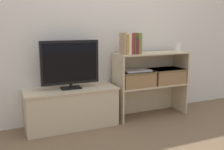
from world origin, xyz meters
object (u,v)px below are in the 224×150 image
storage_basket_left (136,78)px  book_ivory (128,44)px  baby_monitor (178,47)px  tv (70,63)px  book_mustard (125,44)px  storage_basket_right (166,75)px  book_olive (137,43)px  book_forest (133,45)px  tv_stand (72,108)px  laptop (136,70)px  book_crimson (130,44)px  book_tan (123,44)px  book_maroon (135,46)px

storage_basket_left → book_ivory: bearing=-160.9°
book_ivory → baby_monitor: (0.77, 0.06, -0.07)m
tv → storage_basket_left: tv is taller
book_mustard → storage_basket_right: size_ratio=0.53×
baby_monitor → storage_basket_right: size_ratio=0.32×
tv → book_olive: (0.80, -0.08, 0.20)m
book_olive → baby_monitor: bearing=5.5°
book_olive → book_forest: bearing=180.0°
tv → baby_monitor: tv is taller
tv_stand → laptop: 0.90m
book_ivory → storage_basket_right: size_ratio=0.57×
book_crimson → storage_basket_left: 0.44m
tv_stand → book_tan: 0.94m
baby_monitor → book_crimson: bearing=-175.2°
book_forest → storage_basket_right: 0.67m
book_olive → laptop: book_olive is taller
book_crimson → storage_basket_right: size_ratio=0.57×
book_forest → baby_monitor: (0.71, 0.06, -0.05)m
book_ivory → baby_monitor: 0.78m
book_mustard → book_olive: bearing=-0.0°
tv → book_mustard: (0.64, -0.08, 0.20)m
book_mustard → book_forest: size_ratio=1.10×
tv_stand → book_tan: bearing=-7.5°
book_tan → book_ivory: 0.06m
baby_monitor → book_mustard: bearing=-175.6°
laptop → book_ivory: bearing=-160.9°
laptop → book_maroon: bearing=-136.0°
tv → book_crimson: 0.74m
tv_stand → baby_monitor: size_ratio=7.59×
book_ivory → laptop: size_ratio=0.73×
book_maroon → baby_monitor: book_maroon is taller
storage_basket_right → book_crimson: bearing=-175.1°
baby_monitor → laptop: baby_monitor is taller
book_olive → baby_monitor: 0.65m
book_crimson → tv_stand: bearing=173.5°
tv → book_tan: book_tan is taller
book_mustard → book_maroon: size_ratio=1.31×
tv_stand → book_crimson: size_ratio=4.27×
tv → book_maroon: 0.78m
laptop → storage_basket_left: bearing=56.3°
book_tan → book_forest: book_tan is taller
book_maroon → storage_basket_right: 0.64m
book_tan → baby_monitor: size_ratio=1.82×
book_maroon → book_crimson: bearing=180.0°
book_ivory → book_maroon: 0.09m
book_mustard → storage_basket_left: (0.17, 0.05, -0.42)m
book_mustard → storage_basket_right: bearing=4.4°
book_crimson → baby_monitor: (0.74, 0.06, -0.07)m
book_mustard → laptop: size_ratio=0.69×
book_tan → storage_basket_left: bearing=13.3°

